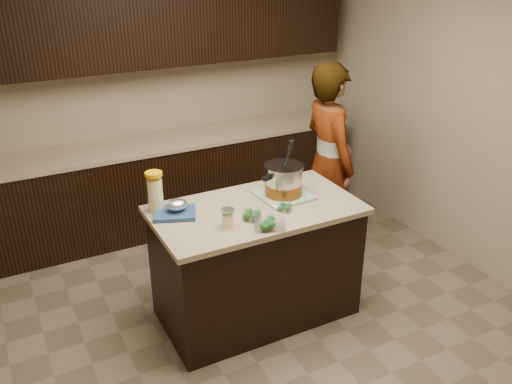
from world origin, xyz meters
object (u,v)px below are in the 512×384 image
stock_pot (284,182)px  person (328,163)px  lemonade_pitcher (155,193)px  island (256,262)px

stock_pot → person: size_ratio=0.24×
stock_pot → lemonade_pitcher: stock_pot is taller
lemonade_pitcher → stock_pot: bearing=-12.5°
island → stock_pot: 0.63m
stock_pot → person: bearing=18.6°
lemonade_pitcher → person: size_ratio=0.16×
person → lemonade_pitcher: bearing=102.8°
stock_pot → lemonade_pitcher: bearing=153.2°
stock_pot → person: 0.87m
island → lemonade_pitcher: 0.90m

